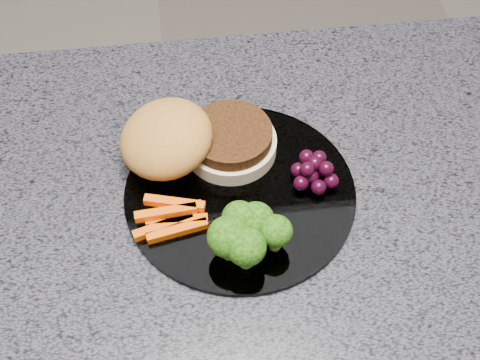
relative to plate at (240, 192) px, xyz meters
name	(u,v)px	position (x,y,z in m)	size (l,w,h in m)	color
countertop	(147,237)	(-0.11, -0.03, -0.02)	(1.20, 0.60, 0.04)	#474750
plate	(240,192)	(0.00, 0.00, 0.00)	(0.26, 0.26, 0.01)	white
burger	(190,142)	(-0.05, 0.06, 0.03)	(0.21, 0.14, 0.06)	beige
carrot_sticks	(172,217)	(-0.08, -0.03, 0.01)	(0.08, 0.06, 0.02)	#F45704
broccoli	(246,232)	(0.00, -0.08, 0.03)	(0.09, 0.08, 0.05)	olive
grape_bunch	(314,171)	(0.08, 0.01, 0.02)	(0.05, 0.05, 0.03)	black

